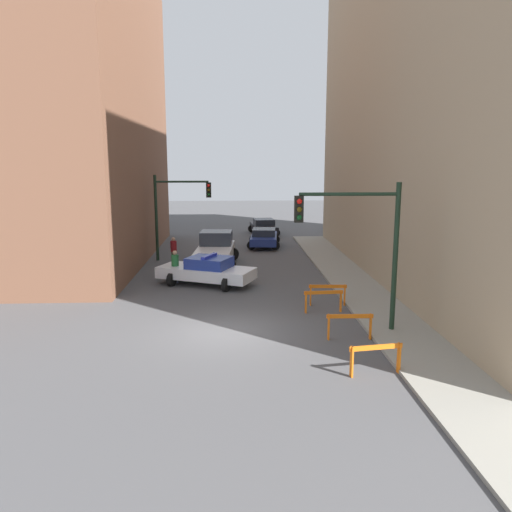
{
  "coord_description": "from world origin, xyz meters",
  "views": [
    {
      "loc": [
        0.28,
        -17.09,
        6.02
      ],
      "look_at": [
        1.4,
        7.55,
        1.31
      ],
      "focal_mm": 35.0,
      "sensor_mm": 36.0,
      "label": 1
    }
  ],
  "objects_px": {
    "police_car": "(207,270)",
    "barrier_corner": "(328,291)",
    "white_truck": "(215,250)",
    "parked_car_near": "(264,237)",
    "pedestrian_crossing": "(175,266)",
    "parked_car_mid": "(264,226)",
    "pedestrian_corner": "(174,251)",
    "barrier_mid": "(350,322)",
    "traffic_light_near": "(363,235)",
    "traffic_light_far": "(174,205)",
    "barrier_back": "(323,298)",
    "barrier_front": "(376,354)"
  },
  "relations": [
    {
      "from": "police_car",
      "to": "barrier_corner",
      "type": "distance_m",
      "value": 6.52
    },
    {
      "from": "pedestrian_corner",
      "to": "barrier_corner",
      "type": "distance_m",
      "value": 11.41
    },
    {
      "from": "traffic_light_near",
      "to": "pedestrian_crossing",
      "type": "height_order",
      "value": "traffic_light_near"
    },
    {
      "from": "parked_car_near",
      "to": "pedestrian_crossing",
      "type": "xyz_separation_m",
      "value": [
        -5.08,
        -10.59,
        0.19
      ]
    },
    {
      "from": "police_car",
      "to": "pedestrian_corner",
      "type": "xyz_separation_m",
      "value": [
        -2.18,
        4.81,
        0.14
      ]
    },
    {
      "from": "parked_car_mid",
      "to": "pedestrian_corner",
      "type": "bearing_deg",
      "value": -121.52
    },
    {
      "from": "barrier_back",
      "to": "white_truck",
      "type": "bearing_deg",
      "value": 116.21
    },
    {
      "from": "traffic_light_far",
      "to": "barrier_corner",
      "type": "bearing_deg",
      "value": -53.42
    },
    {
      "from": "traffic_light_far",
      "to": "barrier_front",
      "type": "distance_m",
      "value": 18.97
    },
    {
      "from": "barrier_mid",
      "to": "barrier_back",
      "type": "distance_m",
      "value": 3.15
    },
    {
      "from": "white_truck",
      "to": "barrier_corner",
      "type": "height_order",
      "value": "white_truck"
    },
    {
      "from": "parked_car_near",
      "to": "parked_car_mid",
      "type": "distance_m",
      "value": 6.05
    },
    {
      "from": "police_car",
      "to": "barrier_mid",
      "type": "height_order",
      "value": "police_car"
    },
    {
      "from": "barrier_back",
      "to": "barrier_corner",
      "type": "xyz_separation_m",
      "value": [
        0.36,
        0.97,
        0.0
      ]
    },
    {
      "from": "barrier_front",
      "to": "barrier_back",
      "type": "distance_m",
      "value": 6.04
    },
    {
      "from": "traffic_light_far",
      "to": "pedestrian_corner",
      "type": "xyz_separation_m",
      "value": [
        0.08,
        -1.53,
        -2.54
      ]
    },
    {
      "from": "traffic_light_far",
      "to": "pedestrian_crossing",
      "type": "distance_m",
      "value": 6.48
    },
    {
      "from": "traffic_light_far",
      "to": "white_truck",
      "type": "bearing_deg",
      "value": -32.95
    },
    {
      "from": "traffic_light_near",
      "to": "parked_car_mid",
      "type": "distance_m",
      "value": 24.56
    },
    {
      "from": "white_truck",
      "to": "pedestrian_crossing",
      "type": "distance_m",
      "value": 4.68
    },
    {
      "from": "white_truck",
      "to": "pedestrian_corner",
      "type": "distance_m",
      "value": 2.42
    },
    {
      "from": "white_truck",
      "to": "pedestrian_crossing",
      "type": "xyz_separation_m",
      "value": [
        -1.84,
        -4.3,
        -0.04
      ]
    },
    {
      "from": "traffic_light_far",
      "to": "barrier_corner",
      "type": "height_order",
      "value": "traffic_light_far"
    },
    {
      "from": "parked_car_mid",
      "to": "pedestrian_corner",
      "type": "relative_size",
      "value": 2.68
    },
    {
      "from": "police_car",
      "to": "barrier_back",
      "type": "xyz_separation_m",
      "value": [
        4.93,
        -4.79,
        -0.11
      ]
    },
    {
      "from": "barrier_mid",
      "to": "barrier_corner",
      "type": "xyz_separation_m",
      "value": [
        0.02,
        4.11,
        0.0
      ]
    },
    {
      "from": "parked_car_mid",
      "to": "pedestrian_crossing",
      "type": "distance_m",
      "value": 17.5
    },
    {
      "from": "parked_car_mid",
      "to": "barrier_back",
      "type": "distance_m",
      "value": 21.87
    },
    {
      "from": "pedestrian_crossing",
      "to": "barrier_back",
      "type": "distance_m",
      "value": 8.35
    },
    {
      "from": "traffic_light_near",
      "to": "pedestrian_corner",
      "type": "bearing_deg",
      "value": 123.39
    },
    {
      "from": "barrier_front",
      "to": "barrier_mid",
      "type": "xyz_separation_m",
      "value": [
        -0.08,
        2.89,
        0.0
      ]
    },
    {
      "from": "traffic_light_near",
      "to": "pedestrian_corner",
      "type": "xyz_separation_m",
      "value": [
        -7.96,
        12.07,
        -2.67
      ]
    },
    {
      "from": "white_truck",
      "to": "barrier_corner",
      "type": "distance_m",
      "value": 9.92
    },
    {
      "from": "barrier_corner",
      "to": "barrier_back",
      "type": "bearing_deg",
      "value": -110.03
    },
    {
      "from": "parked_car_near",
      "to": "barrier_corner",
      "type": "xyz_separation_m",
      "value": [
        1.79,
        -14.83,
        -0.06
      ]
    },
    {
      "from": "parked_car_near",
      "to": "parked_car_mid",
      "type": "bearing_deg",
      "value": 92.1
    },
    {
      "from": "pedestrian_corner",
      "to": "barrier_corner",
      "type": "height_order",
      "value": "pedestrian_corner"
    },
    {
      "from": "barrier_mid",
      "to": "barrier_corner",
      "type": "distance_m",
      "value": 4.11
    },
    {
      "from": "parked_car_near",
      "to": "barrier_mid",
      "type": "relative_size",
      "value": 2.78
    },
    {
      "from": "parked_car_mid",
      "to": "pedestrian_crossing",
      "type": "xyz_separation_m",
      "value": [
        -5.43,
        -16.64,
        0.19
      ]
    },
    {
      "from": "parked_car_mid",
      "to": "barrier_mid",
      "type": "xyz_separation_m",
      "value": [
        1.43,
        -24.98,
        -0.06
      ]
    },
    {
      "from": "barrier_corner",
      "to": "barrier_front",
      "type": "bearing_deg",
      "value": -89.49
    },
    {
      "from": "traffic_light_far",
      "to": "parked_car_mid",
      "type": "xyz_separation_m",
      "value": [
        6.09,
        10.71,
        -2.72
      ]
    },
    {
      "from": "pedestrian_corner",
      "to": "barrier_back",
      "type": "height_order",
      "value": "pedestrian_corner"
    },
    {
      "from": "traffic_light_far",
      "to": "barrier_front",
      "type": "bearing_deg",
      "value": -66.11
    },
    {
      "from": "traffic_light_far",
      "to": "barrier_back",
      "type": "relative_size",
      "value": 3.25
    },
    {
      "from": "parked_car_near",
      "to": "pedestrian_corner",
      "type": "relative_size",
      "value": 2.68
    },
    {
      "from": "traffic_light_near",
      "to": "white_truck",
      "type": "relative_size",
      "value": 0.94
    },
    {
      "from": "white_truck",
      "to": "parked_car_mid",
      "type": "bearing_deg",
      "value": 77.19
    },
    {
      "from": "barrier_front",
      "to": "barrier_corner",
      "type": "height_order",
      "value": "same"
    }
  ]
}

